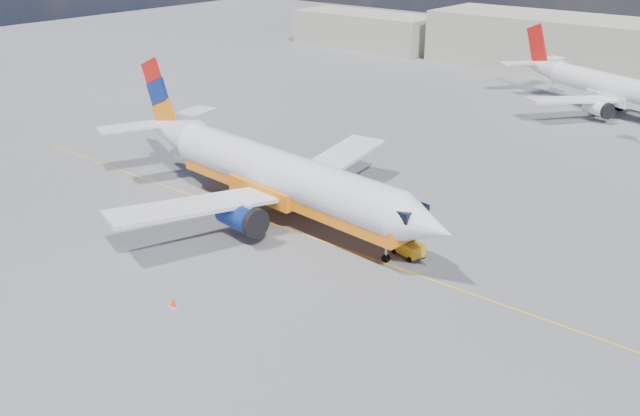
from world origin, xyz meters
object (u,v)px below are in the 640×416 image
Objects in this scene: gse_tug at (408,246)px; traffic_cone at (173,303)px; main_jet at (274,174)px; second_jet at (615,90)px.

traffic_cone is (-7.25, -15.30, -0.45)m from gse_tug.
second_jet is at bearing 83.84° from main_jet.
gse_tug reaches higher than traffic_cone.
main_jet is at bearing 108.76° from traffic_cone.
gse_tug is at bearing 64.66° from traffic_cone.
traffic_cone is at bearing -65.75° from main_jet.
gse_tug is (2.12, -48.08, -2.28)m from second_jet.
gse_tug is (12.19, 0.74, -2.79)m from main_jet.
main_jet is 13.96× the size of gse_tug.
traffic_cone is (-5.12, -63.38, -2.74)m from second_jet.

